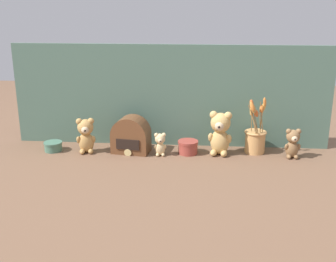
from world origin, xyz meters
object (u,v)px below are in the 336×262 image
teddy_bear_large (220,132)px  decorative_tin_short (53,146)px  teddy_bear_medium (86,135)px  vintage_radio (131,137)px  flower_vase (255,138)px  teddy_bear_small (293,143)px  teddy_bear_tiny (160,144)px  decorative_tin_tall (188,147)px

teddy_bear_large → decorative_tin_short: bearing=-178.8°
teddy_bear_medium → vintage_radio: 0.24m
flower_vase → vintage_radio: flower_vase is taller
teddy_bear_small → teddy_bear_tiny: bearing=-178.1°
decorative_tin_tall → decorative_tin_short: 0.74m
teddy_bear_tiny → decorative_tin_tall: bearing=15.8°
teddy_bear_medium → decorative_tin_tall: 0.56m
vintage_radio → decorative_tin_short: (-0.43, -0.02, -0.06)m
decorative_tin_tall → decorative_tin_short: size_ratio=1.10×
teddy_bear_medium → flower_vase: flower_vase is taller
teddy_bear_large → vintage_radio: (-0.48, -0.00, -0.04)m
teddy_bear_tiny → flower_vase: bearing=9.5°
flower_vase → decorative_tin_tall: flower_vase is taller
teddy_bear_medium → flower_vase: bearing=4.6°
teddy_bear_medium → teddy_bear_small: (1.10, 0.01, -0.02)m
teddy_bear_large → vintage_radio: size_ratio=1.12×
decorative_tin_short → vintage_radio: bearing=2.2°
teddy_bear_medium → decorative_tin_tall: bearing=3.1°
teddy_bear_medium → teddy_bear_tiny: (0.41, -0.01, -0.04)m
teddy_bear_small → decorative_tin_short: (-1.29, -0.00, -0.06)m
vintage_radio → teddy_bear_large: bearing=0.4°
flower_vase → decorative_tin_tall: bearing=-173.2°
decorative_tin_tall → teddy_bear_small: bearing=-1.9°
teddy_bear_tiny → vintage_radio: (-0.16, 0.04, 0.02)m
teddy_bear_large → flower_vase: 0.20m
teddy_bear_small → vintage_radio: vintage_radio is taller
decorative_tin_tall → decorative_tin_short: (-0.74, -0.02, -0.01)m
teddy_bear_large → decorative_tin_short: 0.92m
teddy_bear_large → teddy_bear_small: teddy_bear_large is taller
decorative_tin_tall → teddy_bear_tiny: bearing=-164.2°
teddy_bear_large → teddy_bear_small: bearing=-2.7°
teddy_bear_large → flower_vase: (0.19, 0.04, -0.04)m
flower_vase → vintage_radio: 0.68m
flower_vase → teddy_bear_large: bearing=-167.3°
teddy_bear_large → teddy_bear_small: (0.38, -0.02, -0.04)m
teddy_bear_small → teddy_bear_tiny: teddy_bear_small is taller
flower_vase → decorative_tin_short: size_ratio=3.19×
teddy_bear_small → flower_vase: bearing=161.8°
vintage_radio → decorative_tin_tall: vintage_radio is taller
teddy_bear_large → teddy_bear_tiny: size_ratio=1.90×
decorative_tin_short → teddy_bear_medium: bearing=-3.0°
teddy_bear_large → flower_vase: flower_vase is taller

